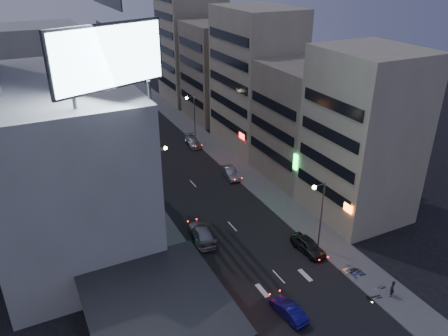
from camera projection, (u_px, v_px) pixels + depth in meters
ground at (302, 302)px, 40.10m from camera, size 180.00×180.00×0.00m
sidewalk_left at (129, 183)px, 61.06m from camera, size 4.00×120.00×0.12m
sidewalk_right at (231, 162)px, 67.46m from camera, size 4.00×120.00×0.12m
food_court at (148, 322)px, 35.30m from camera, size 11.00×13.00×3.88m
white_building at (62, 166)px, 45.50m from camera, size 14.00×24.00×18.00m
shophouse_near at (363, 136)px, 50.20m from camera, size 10.00×11.00×20.00m
shophouse_mid at (305, 122)px, 60.54m from camera, size 11.00×12.00×16.00m
shophouse_far at (256, 79)px, 69.51m from camera, size 10.00×14.00×22.00m
far_left_a at (48, 94)px, 65.82m from camera, size 11.00×10.00×20.00m
far_left_b at (38, 89)px, 77.19m from camera, size 12.00×10.00×15.00m
far_right_a at (218, 72)px, 82.67m from camera, size 11.00×12.00×18.00m
far_right_b at (192, 43)px, 92.85m from camera, size 12.00×12.00×24.00m
billboard at (109, 57)px, 33.50m from camera, size 9.52×3.75×6.20m
street_lamp_right_near at (319, 207)px, 44.96m from camera, size 1.60×0.44×8.02m
street_lamp_left at (160, 169)px, 53.14m from camera, size 1.60×0.44×8.02m
street_lamp_right_far at (192, 112)px, 72.36m from camera, size 1.60×0.44×8.02m
parked_car_right_near at (308, 245)px, 46.75m from camera, size 2.11×4.60×1.53m
parked_car_right_mid at (230, 172)px, 62.63m from camera, size 2.06×4.51×1.43m
parked_car_left at (140, 168)px, 63.81m from camera, size 2.58×5.47×1.51m
parked_car_right_far at (193, 141)px, 73.20m from camera, size 2.53×5.03×1.40m
road_car_blue at (289, 310)px, 38.31m from camera, size 1.78×4.09×1.31m
road_car_silver at (202, 233)px, 48.72m from camera, size 3.29×5.99×1.64m
person at (392, 289)px, 40.35m from camera, size 0.73×0.72×1.70m
scooter_black_a at (380, 290)px, 40.63m from camera, size 0.83×1.77×1.04m
scooter_silver_a at (383, 280)px, 41.87m from camera, size 0.64×1.70×1.03m
scooter_blue at (364, 267)px, 43.59m from camera, size 0.89×1.99×1.17m
scooter_black_b at (358, 264)px, 44.08m from camera, size 0.87×1.96×1.16m
scooter_silver_b at (353, 261)px, 44.37m from camera, size 0.68×2.03×1.24m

